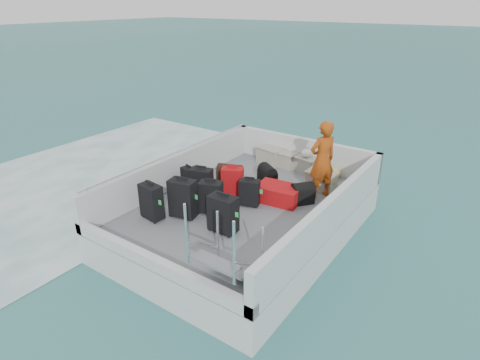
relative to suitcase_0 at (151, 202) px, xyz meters
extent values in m
plane|color=#1B5C5F|center=(1.11, 1.39, -0.95)|extent=(160.00, 160.00, 0.00)
plane|color=white|center=(-3.69, 1.39, -0.95)|extent=(10.00, 10.00, 0.00)
cube|color=silver|center=(1.11, 1.39, -0.65)|extent=(3.60, 5.00, 0.60)
cube|color=slate|center=(1.11, 1.39, -0.34)|extent=(3.30, 4.70, 0.02)
cube|color=#BBBFBF|center=(-0.62, 1.39, 0.02)|extent=(0.14, 5.00, 0.70)
cube|color=#BBBFBF|center=(2.84, 1.39, 0.02)|extent=(0.14, 5.00, 0.70)
cube|color=#BBBFBF|center=(1.11, 3.82, 0.02)|extent=(3.60, 0.14, 0.70)
cube|color=#BBBFBF|center=(1.11, -1.04, -0.23)|extent=(3.60, 0.14, 0.20)
cylinder|color=silver|center=(-0.62, 1.39, 0.42)|extent=(0.04, 4.80, 0.04)
cube|color=black|center=(0.00, 0.00, 0.00)|extent=(0.46, 0.30, 0.67)
cube|color=black|center=(0.23, 1.12, -0.01)|extent=(0.48, 0.35, 0.64)
cube|color=black|center=(-0.24, 1.27, -0.08)|extent=(0.38, 0.29, 0.50)
cube|color=black|center=(0.42, 0.38, 0.03)|extent=(0.52, 0.37, 0.72)
cube|color=black|center=(0.74, 0.77, -0.02)|extent=(0.48, 0.39, 0.62)
cube|color=#B70E12|center=(0.63, 1.60, -0.04)|extent=(0.50, 0.42, 0.60)
cube|color=black|center=(1.32, 0.38, 0.00)|extent=(0.49, 0.29, 0.67)
cube|color=black|center=(1.16, 1.42, -0.07)|extent=(0.43, 0.33, 0.53)
cube|color=#B70E12|center=(1.53, 1.91, -0.17)|extent=(0.89, 0.64, 0.33)
cube|color=#A4A08F|center=(0.34, 3.59, -0.15)|extent=(0.67, 0.52, 0.37)
cube|color=#A4A08F|center=(0.74, 3.59, -0.16)|extent=(0.59, 0.43, 0.34)
cube|color=#A4A08F|center=(1.28, 3.59, -0.17)|extent=(0.60, 0.47, 0.32)
cube|color=#A4A08F|center=(1.96, 2.94, -0.16)|extent=(0.59, 0.41, 0.35)
ellipsoid|color=yellow|center=(1.98, 3.59, -0.22)|extent=(0.28, 0.26, 0.22)
ellipsoid|color=white|center=(1.28, 3.59, 0.08)|extent=(0.24, 0.24, 0.18)
imported|color=#E05A15|center=(2.10, 2.57, 0.45)|extent=(0.62, 0.69, 1.57)
camera|label=1|loc=(4.95, -4.31, 3.30)|focal=30.00mm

